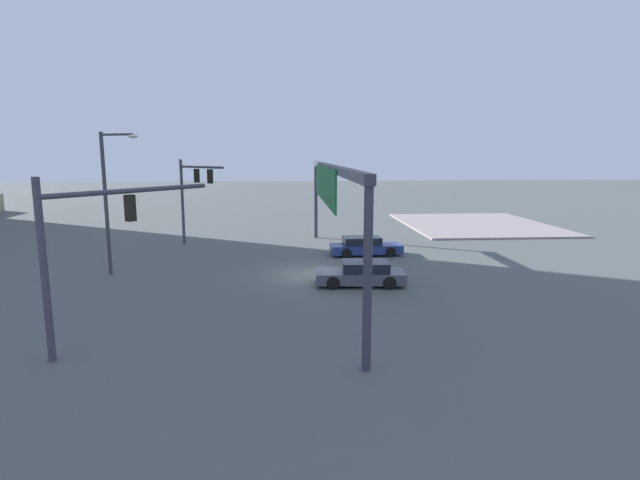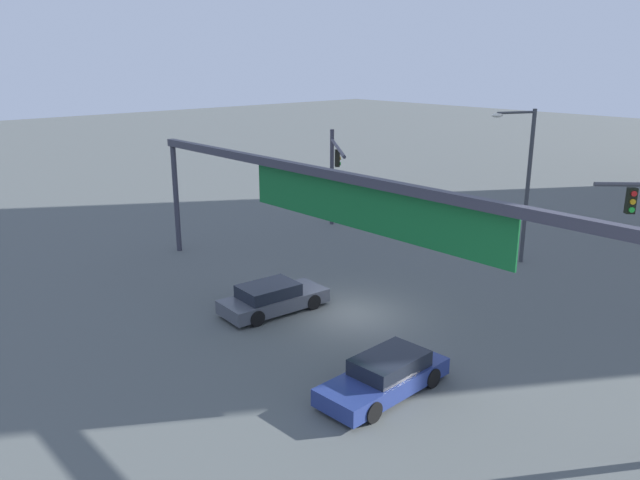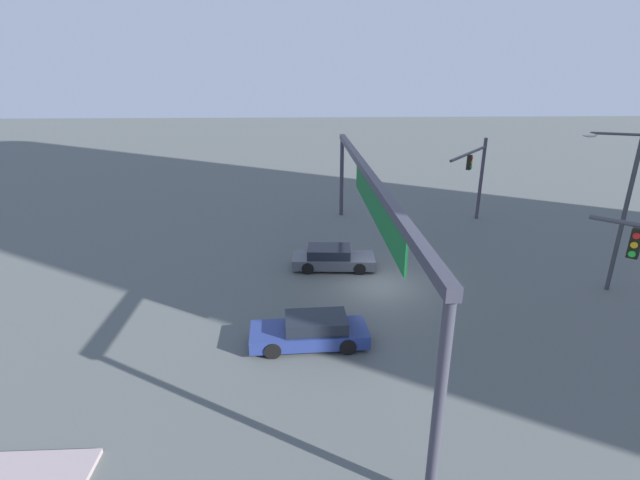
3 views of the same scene
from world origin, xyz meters
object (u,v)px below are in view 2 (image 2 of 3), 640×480
at_px(sedan_car_waiting_far, 273,298).
at_px(traffic_signal_near_corner, 334,165).
at_px(streetlamp_curved_arm, 524,175).
at_px(sedan_car_approaching, 385,376).

bearing_deg(sedan_car_waiting_far, traffic_signal_near_corner, 39.51).
bearing_deg(streetlamp_curved_arm, sedan_car_waiting_far, 10.03).
xyz_separation_m(streetlamp_curved_arm, sedan_car_waiting_far, (-3.17, -13.15, -3.90)).
relative_size(traffic_signal_near_corner, sedan_car_waiting_far, 1.29).
relative_size(sedan_car_approaching, sedan_car_waiting_far, 1.02).
bearing_deg(sedan_car_approaching, traffic_signal_near_corner, -130.66).
distance_m(streetlamp_curved_arm, sedan_car_waiting_far, 14.07).
bearing_deg(sedan_car_approaching, streetlamp_curved_arm, -165.94).
height_order(streetlamp_curved_arm, sedan_car_approaching, streetlamp_curved_arm).
height_order(streetlamp_curved_arm, sedan_car_waiting_far, streetlamp_curved_arm).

